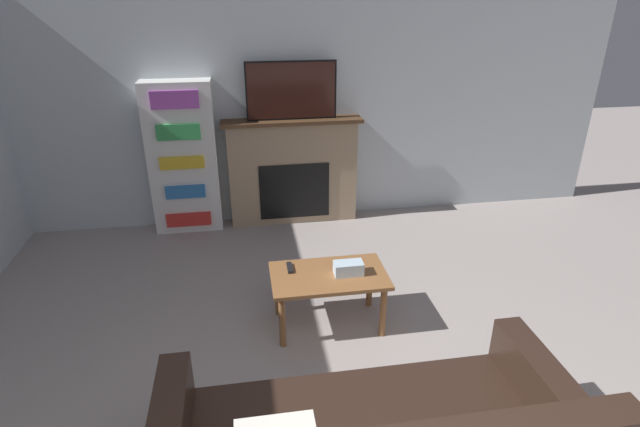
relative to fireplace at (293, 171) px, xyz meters
The scene contains 7 objects.
wall_back 0.78m from the fireplace, 46.96° to the left, with size 6.99×0.06×2.70m.
fireplace is the anchor object (origin of this frame).
tv 0.89m from the fireplace, 90.00° to the right, with size 0.94×0.03×0.60m.
coffee_table 2.01m from the fireplace, 88.75° to the right, with size 0.88×0.52×0.46m.
tissue_box 2.04m from the fireplace, 84.63° to the right, with size 0.22×0.12×0.10m.
remote_control 1.90m from the fireplace, 97.34° to the right, with size 0.04×0.15×0.02m.
bookshelf 1.18m from the fireplace, behind, with size 0.71×0.29×1.61m.
Camera 1 is at (-0.68, -0.95, 2.45)m, focal length 28.00 mm.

